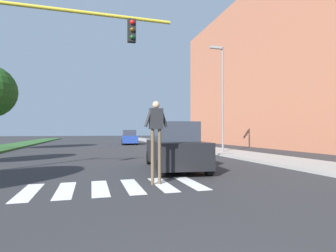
% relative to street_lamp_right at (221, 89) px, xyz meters
% --- Properties ---
extents(ground_plane, '(140.00, 140.00, 0.00)m').
position_rel_street_lamp_right_xyz_m(ground_plane, '(-8.21, 13.54, -4.59)').
color(ground_plane, '#2D2D30').
extents(crosswalk, '(4.95, 2.20, 0.01)m').
position_rel_street_lamp_right_xyz_m(crosswalk, '(-8.21, -9.34, -4.59)').
color(crosswalk, silver).
rests_on(crosswalk, ground_plane).
extents(median_strip, '(3.21, 64.00, 0.15)m').
position_rel_street_lamp_right_xyz_m(median_strip, '(-16.78, 11.54, -4.52)').
color(median_strip, '#2D5B28').
rests_on(median_strip, ground_plane).
extents(apartment_block_right, '(11.99, 36.07, 16.43)m').
position_rel_street_lamp_right_xyz_m(apartment_block_right, '(12.75, 5.54, 3.62)').
color(apartment_block_right, '#B76B4C').
rests_on(apartment_block_right, ground_plane).
extents(sidewalk_right, '(3.00, 64.00, 0.15)m').
position_rel_street_lamp_right_xyz_m(sidewalk_right, '(0.60, 11.54, -4.52)').
color(sidewalk_right, '#9E9991').
rests_on(sidewalk_right, ground_plane).
extents(street_lamp_right, '(1.02, 0.24, 7.50)m').
position_rel_street_lamp_right_xyz_m(street_lamp_right, '(0.00, 0.00, 0.00)').
color(street_lamp_right, slate).
rests_on(street_lamp_right, sidewalk_right).
extents(pedestrian_performer, '(0.75, 0.28, 2.49)m').
position_rel_street_lamp_right_xyz_m(pedestrian_performer, '(-7.03, -9.26, -2.93)').
color(pedestrian_performer, brown).
rests_on(pedestrian_performer, ground_plane).
extents(suv_crossing, '(2.40, 4.77, 1.97)m').
position_rel_street_lamp_right_xyz_m(suv_crossing, '(-5.52, -6.30, -3.66)').
color(suv_crossing, black).
rests_on(suv_crossing, ground_plane).
extents(sedan_midblock, '(2.22, 4.43, 1.76)m').
position_rel_street_lamp_right_xyz_m(sedan_midblock, '(-4.41, 15.36, -3.78)').
color(sedan_midblock, navy).
rests_on(sedan_midblock, ground_plane).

